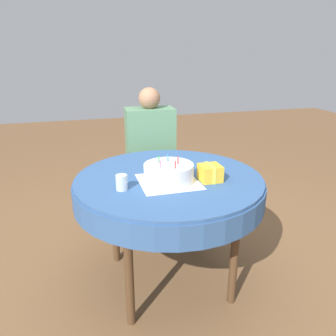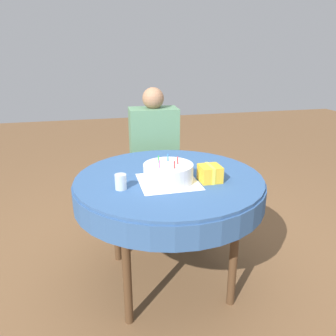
{
  "view_description": "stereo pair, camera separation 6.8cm",
  "coord_description": "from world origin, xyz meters",
  "views": [
    {
      "loc": [
        -0.52,
        -1.82,
        1.49
      ],
      "look_at": [
        -0.01,
        -0.03,
        0.83
      ],
      "focal_mm": 35.0,
      "sensor_mm": 36.0,
      "label": 1
    },
    {
      "loc": [
        -0.46,
        -1.84,
        1.49
      ],
      "look_at": [
        -0.01,
        -0.03,
        0.83
      ],
      "focal_mm": 35.0,
      "sensor_mm": 36.0,
      "label": 2
    }
  ],
  "objects": [
    {
      "name": "ground_plane",
      "position": [
        0.0,
        0.0,
        0.0
      ],
      "size": [
        12.0,
        12.0,
        0.0
      ],
      "primitive_type": "plane",
      "color": "brown"
    },
    {
      "name": "birthday_cake",
      "position": [
        -0.03,
        -0.09,
        0.82
      ],
      "size": [
        0.29,
        0.29,
        0.15
      ],
      "color": "white",
      "rests_on": "dining_table"
    },
    {
      "name": "chair",
      "position": [
        0.08,
        0.9,
        0.51
      ],
      "size": [
        0.4,
        0.4,
        0.93
      ],
      "rotation": [
        0.0,
        0.0,
        -0.05
      ],
      "color": "brown",
      "rests_on": "ground_plane"
    },
    {
      "name": "dining_table",
      "position": [
        0.0,
        0.0,
        0.68
      ],
      "size": [
        1.18,
        1.18,
        0.77
      ],
      "color": "#335689",
      "rests_on": "ground_plane"
    },
    {
      "name": "napkin",
      "position": [
        -0.03,
        -0.09,
        0.77
      ],
      "size": [
        0.34,
        0.34,
        0.0
      ],
      "color": "white",
      "rests_on": "dining_table"
    },
    {
      "name": "gift_box",
      "position": [
        0.22,
        -0.13,
        0.81
      ],
      "size": [
        0.12,
        0.13,
        0.1
      ],
      "color": "gold",
      "rests_on": "dining_table"
    },
    {
      "name": "drinking_glass",
      "position": [
        -0.31,
        -0.13,
        0.81
      ],
      "size": [
        0.07,
        0.07,
        0.09
      ],
      "color": "silver",
      "rests_on": "dining_table"
    },
    {
      "name": "person",
      "position": [
        0.07,
        0.81,
        0.74
      ],
      "size": [
        0.42,
        0.35,
        1.22
      ],
      "rotation": [
        0.0,
        0.0,
        -0.05
      ],
      "color": "#9E7051",
      "rests_on": "ground_plane"
    }
  ]
}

